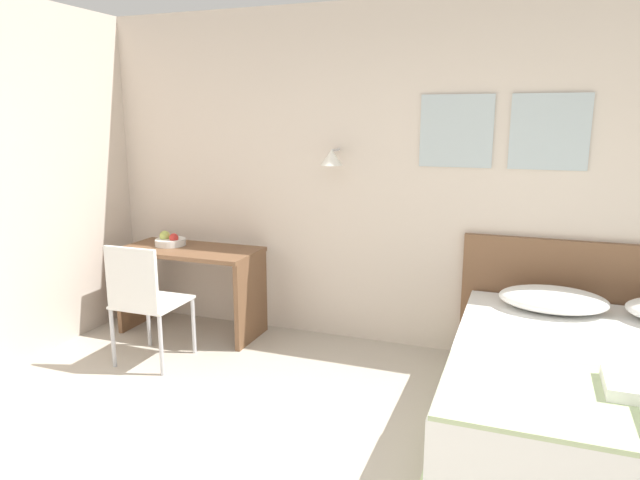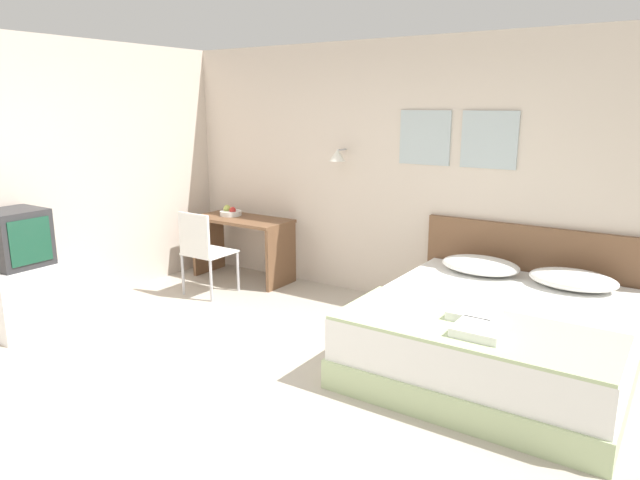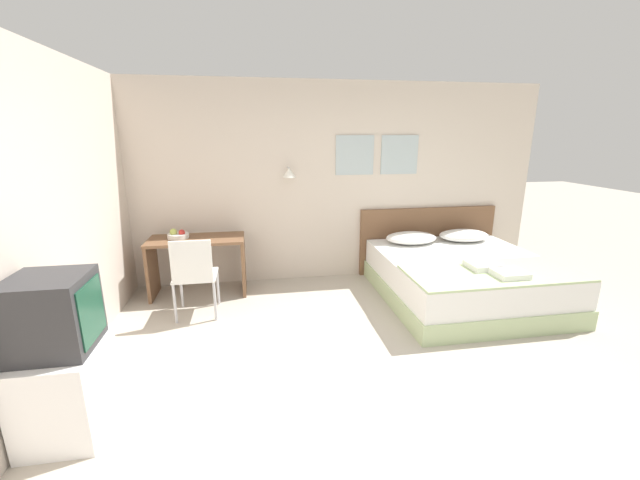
{
  "view_description": "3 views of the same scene",
  "coord_description": "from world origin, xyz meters",
  "px_view_note": "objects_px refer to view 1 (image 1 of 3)",
  "views": [
    {
      "loc": [
        0.87,
        -1.77,
        1.8
      ],
      "look_at": [
        -0.4,
        1.69,
        1.0
      ],
      "focal_mm": 32.0,
      "sensor_mm": 36.0,
      "label": 1
    },
    {
      "loc": [
        2.6,
        -2.72,
        2.01
      ],
      "look_at": [
        0.07,
        1.1,
        0.92
      ],
      "focal_mm": 32.0,
      "sensor_mm": 36.0,
      "label": 2
    },
    {
      "loc": [
        -1.02,
        -2.69,
        1.99
      ],
      "look_at": [
        -0.34,
        1.24,
        0.9
      ],
      "focal_mm": 22.0,
      "sensor_mm": 36.0,
      "label": 3
    }
  ],
  "objects_px": {
    "desk_chair": "(143,295)",
    "fruit_bowl": "(170,241)",
    "bed": "(629,407)",
    "pillow_left": "(553,299)",
    "headboard": "(610,310)",
    "desk": "(191,274)"
  },
  "relations": [
    {
      "from": "desk_chair",
      "to": "fruit_bowl",
      "type": "height_order",
      "value": "desk_chair"
    },
    {
      "from": "bed",
      "to": "fruit_bowl",
      "type": "relative_size",
      "value": 7.89
    },
    {
      "from": "pillow_left",
      "to": "desk_chair",
      "type": "xyz_separation_m",
      "value": [
        -2.77,
        -0.7,
        -0.07
      ]
    },
    {
      "from": "headboard",
      "to": "bed",
      "type": "bearing_deg",
      "value": -90.0
    },
    {
      "from": "desk",
      "to": "bed",
      "type": "bearing_deg",
      "value": -12.83
    },
    {
      "from": "fruit_bowl",
      "to": "bed",
      "type": "bearing_deg",
      "value": -12.72
    },
    {
      "from": "bed",
      "to": "fruit_bowl",
      "type": "distance_m",
      "value": 3.55
    },
    {
      "from": "pillow_left",
      "to": "fruit_bowl",
      "type": "bearing_deg",
      "value": 179.08
    },
    {
      "from": "headboard",
      "to": "pillow_left",
      "type": "xyz_separation_m",
      "value": [
        -0.39,
        -0.32,
        0.13
      ]
    },
    {
      "from": "pillow_left",
      "to": "fruit_bowl",
      "type": "xyz_separation_m",
      "value": [
        -3.04,
        0.05,
        0.16
      ]
    },
    {
      "from": "headboard",
      "to": "pillow_left",
      "type": "height_order",
      "value": "headboard"
    },
    {
      "from": "pillow_left",
      "to": "desk",
      "type": "distance_m",
      "value": 2.82
    },
    {
      "from": "desk_chair",
      "to": "fruit_bowl",
      "type": "distance_m",
      "value": 0.83
    },
    {
      "from": "desk_chair",
      "to": "pillow_left",
      "type": "bearing_deg",
      "value": 14.16
    },
    {
      "from": "bed",
      "to": "pillow_left",
      "type": "relative_size",
      "value": 2.91
    },
    {
      "from": "headboard",
      "to": "fruit_bowl",
      "type": "distance_m",
      "value": 3.45
    },
    {
      "from": "desk",
      "to": "fruit_bowl",
      "type": "xyz_separation_m",
      "value": [
        -0.22,
        0.04,
        0.26
      ]
    },
    {
      "from": "fruit_bowl",
      "to": "pillow_left",
      "type": "bearing_deg",
      "value": -0.92
    },
    {
      "from": "headboard",
      "to": "desk_chair",
      "type": "bearing_deg",
      "value": -162.17
    },
    {
      "from": "desk_chair",
      "to": "fruit_bowl",
      "type": "relative_size",
      "value": 3.57
    },
    {
      "from": "bed",
      "to": "desk",
      "type": "xyz_separation_m",
      "value": [
        -3.21,
        0.73,
        0.24
      ]
    },
    {
      "from": "desk_chair",
      "to": "desk",
      "type": "bearing_deg",
      "value": 93.98
    }
  ]
}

